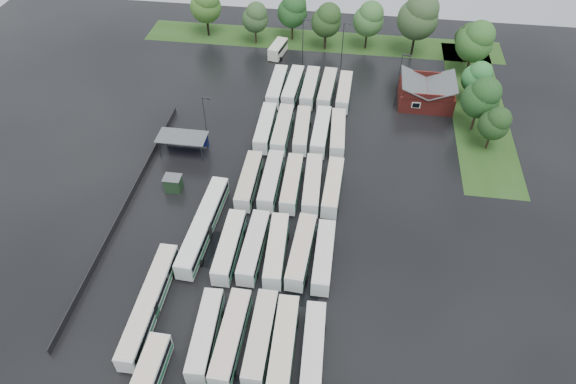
# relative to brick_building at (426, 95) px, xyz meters

# --- Properties ---
(ground) EXTENTS (160.00, 160.00, 0.00)m
(ground) POSITION_rel_brick_building_xyz_m (-24.00, -42.77, -1.87)
(ground) COLOR black
(ground) RESTS_ON ground
(brick_building) EXTENTS (10.07, 8.60, 5.39)m
(brick_building) POSITION_rel_brick_building_xyz_m (0.00, 0.00, 0.00)
(brick_building) COLOR maroon
(brick_building) RESTS_ON ground
(wash_shed) EXTENTS (8.20, 4.20, 3.58)m
(wash_shed) POSITION_rel_brick_building_xyz_m (-41.20, -20.74, 1.12)
(wash_shed) COLOR #2D2D30
(wash_shed) RESTS_ON ground
(utility_hut) EXTENTS (2.70, 2.20, 2.62)m
(utility_hut) POSITION_rel_brick_building_xyz_m (-40.20, -30.17, -0.55)
(utility_hut) COLOR black
(utility_hut) RESTS_ON ground
(grass_strip_north) EXTENTS (80.00, 10.00, 0.01)m
(grass_strip_north) POSITION_rel_brick_building_xyz_m (-22.00, 22.03, -1.86)
(grass_strip_north) COLOR #234515
(grass_strip_north) RESTS_ON ground
(grass_strip_east) EXTENTS (10.00, 50.00, 0.01)m
(grass_strip_east) POSITION_rel_brick_building_xyz_m (10.00, 0.03, -1.86)
(grass_strip_east) COLOR #234515
(grass_strip_east) RESTS_ON ground
(west_fence) EXTENTS (0.10, 50.00, 1.20)m
(west_fence) POSITION_rel_brick_building_xyz_m (-46.20, -34.77, -1.27)
(west_fence) COLOR #2D2D30
(west_fence) RESTS_ON ground
(bus_r1c0) EXTENTS (2.94, 11.40, 3.15)m
(bus_r1c0) POSITION_rel_brick_building_xyz_m (-28.32, -55.38, -0.14)
(bus_r1c0) COLOR silver
(bus_r1c0) RESTS_ON ground
(bus_r1c1) EXTENTS (2.71, 11.92, 3.31)m
(bus_r1c1) POSITION_rel_brick_building_xyz_m (-25.22, -55.39, -0.05)
(bus_r1c1) COLOR silver
(bus_r1c1) RESTS_ON ground
(bus_r1c2) EXTENTS (2.58, 11.72, 3.26)m
(bus_r1c2) POSITION_rel_brick_building_xyz_m (-21.80, -54.92, -0.07)
(bus_r1c2) COLOR silver
(bus_r1c2) RESTS_ON ground
(bus_r1c3) EXTENTS (2.85, 11.94, 3.30)m
(bus_r1c3) POSITION_rel_brick_building_xyz_m (-18.98, -55.45, -0.05)
(bus_r1c3) COLOR silver
(bus_r1c3) RESTS_ON ground
(bus_r1c4) EXTENTS (2.78, 11.30, 3.12)m
(bus_r1c4) POSITION_rel_brick_building_xyz_m (-15.54, -55.45, -0.15)
(bus_r1c4) COLOR silver
(bus_r1c4) RESTS_ON ground
(bus_r2c0) EXTENTS (2.51, 11.62, 3.23)m
(bus_r2c0) POSITION_rel_brick_building_xyz_m (-28.54, -41.83, -0.09)
(bus_r2c0) COLOR silver
(bus_r2c0) RESTS_ON ground
(bus_r2c1) EXTENTS (2.67, 11.60, 3.22)m
(bus_r2c1) POSITION_rel_brick_building_xyz_m (-25.21, -41.42, -0.10)
(bus_r2c1) COLOR silver
(bus_r2c1) RESTS_ON ground
(bus_r2c2) EXTENTS (3.01, 11.64, 3.21)m
(bus_r2c2) POSITION_rel_brick_building_xyz_m (-22.05, -41.54, -0.10)
(bus_r2c2) COLOR silver
(bus_r2c2) RESTS_ON ground
(bus_r2c3) EXTENTS (3.07, 11.83, 3.26)m
(bus_r2c3) POSITION_rel_brick_building_xyz_m (-18.66, -41.26, -0.07)
(bus_r2c3) COLOR silver
(bus_r2c3) RESTS_ON ground
(bus_r2c4) EXTENTS (2.43, 11.24, 3.13)m
(bus_r2c4) POSITION_rel_brick_building_xyz_m (-15.58, -41.69, -0.15)
(bus_r2c4) COLOR silver
(bus_r2c4) RESTS_ON ground
(bus_r3c0) EXTENTS (2.50, 11.51, 3.20)m
(bus_r3c0) POSITION_rel_brick_building_xyz_m (-28.49, -28.30, -0.10)
(bus_r3c0) COLOR silver
(bus_r3c0) RESTS_ON ground
(bus_r3c1) EXTENTS (2.58, 11.79, 3.28)m
(bus_r3c1) POSITION_rel_brick_building_xyz_m (-25.06, -27.86, -0.06)
(bus_r3c1) COLOR silver
(bus_r3c1) RESTS_ON ground
(bus_r3c2) EXTENTS (2.59, 11.49, 3.19)m
(bus_r3c2) POSITION_rel_brick_building_xyz_m (-21.82, -27.95, -0.11)
(bus_r3c2) COLOR silver
(bus_r3c2) RESTS_ON ground
(bus_r3c3) EXTENTS (2.94, 11.86, 3.28)m
(bus_r3c3) POSITION_rel_brick_building_xyz_m (-18.61, -27.85, -0.06)
(bus_r3c3) COLOR silver
(bus_r3c3) RESTS_ON ground
(bus_r3c4) EXTENTS (2.73, 11.39, 3.15)m
(bus_r3c4) POSITION_rel_brick_building_xyz_m (-15.45, -27.84, -0.13)
(bus_r3c4) COLOR silver
(bus_r3c4) RESTS_ON ground
(bus_r4c0) EXTENTS (2.72, 11.81, 3.27)m
(bus_r4c0) POSITION_rel_brick_building_xyz_m (-28.33, -14.46, -0.07)
(bus_r4c0) COLOR silver
(bus_r4c0) RESTS_ON ground
(bus_r4c1) EXTENTS (2.58, 11.88, 3.30)m
(bus_r4c1) POSITION_rel_brick_building_xyz_m (-25.27, -14.61, -0.05)
(bus_r4c1) COLOR silver
(bus_r4c1) RESTS_ON ground
(bus_r4c2) EXTENTS (2.87, 11.43, 3.16)m
(bus_r4c2) POSITION_rel_brick_building_xyz_m (-21.90, -14.22, -0.13)
(bus_r4c2) COLOR silver
(bus_r4c2) RESTS_ON ground
(bus_r4c3) EXTENTS (2.67, 11.82, 3.28)m
(bus_r4c3) POSITION_rel_brick_building_xyz_m (-18.61, -14.19, -0.06)
(bus_r4c3) COLOR silver
(bus_r4c3) RESTS_ON ground
(bus_r4c4) EXTENTS (2.88, 11.49, 3.17)m
(bus_r4c4) POSITION_rel_brick_building_xyz_m (-15.69, -14.22, -0.12)
(bus_r4c4) COLOR silver
(bus_r4c4) RESTS_ON ground
(bus_r5c0) EXTENTS (2.58, 11.86, 3.30)m
(bus_r5c0) POSITION_rel_brick_building_xyz_m (-28.38, -1.04, -0.05)
(bus_r5c0) COLOR silver
(bus_r5c0) RESTS_ON ground
(bus_r5c1) EXTENTS (3.06, 11.85, 3.27)m
(bus_r5c1) POSITION_rel_brick_building_xyz_m (-25.33, -0.61, -0.07)
(bus_r5c1) COLOR silver
(bus_r5c1) RESTS_ON ground
(bus_r5c2) EXTENTS (2.74, 11.74, 3.25)m
(bus_r5c2) POSITION_rel_brick_building_xyz_m (-22.03, -0.49, -0.08)
(bus_r5c2) COLOR silver
(bus_r5c2) RESTS_ON ground
(bus_r5c3) EXTENTS (3.00, 11.85, 3.27)m
(bus_r5c3) POSITION_rel_brick_building_xyz_m (-18.70, -0.55, -0.07)
(bus_r5c3) COLOR silver
(bus_r5c3) RESTS_ON ground
(bus_r5c4) EXTENTS (2.63, 11.34, 3.14)m
(bus_r5c4) POSITION_rel_brick_building_xyz_m (-15.41, -0.94, -0.14)
(bus_r5c4) COLOR silver
(bus_r5c4) RESTS_ON ground
(artic_bus_west_b) EXTENTS (3.35, 17.81, 3.29)m
(artic_bus_west_b) POSITION_rel_brick_building_xyz_m (-33.04, -38.54, -0.04)
(artic_bus_west_b) COLOR silver
(artic_bus_west_b) RESTS_ON ground
(artic_bus_west_c) EXTENTS (2.54, 17.13, 3.18)m
(artic_bus_west_c) POSITION_rel_brick_building_xyz_m (-36.28, -52.24, -0.10)
(artic_bus_west_c) COLOR silver
(artic_bus_west_c) RESTS_ON ground
(minibus) EXTENTS (3.56, 6.73, 2.79)m
(minibus) POSITION_rel_brick_building_xyz_m (-30.62, 14.16, -0.32)
(minibus) COLOR white
(minibus) RESTS_ON ground
(tree_north_0) EXTENTS (6.88, 6.88, 11.40)m
(tree_north_0) POSITION_rel_brick_building_xyz_m (-47.73, 21.03, 5.47)
(tree_north_0) COLOR black
(tree_north_0) RESTS_ON ground
(tree_north_1) EXTENTS (5.75, 5.75, 9.53)m
(tree_north_1) POSITION_rel_brick_building_xyz_m (-36.27, 18.98, 4.26)
(tree_north_1) COLOR #34271C
(tree_north_1) RESTS_ON ground
(tree_north_2) EXTENTS (6.57, 6.57, 10.88)m
(tree_north_2) POSITION_rel_brick_building_xyz_m (-28.42, 21.82, 5.13)
(tree_north_2) COLOR #352818
(tree_north_2) RESTS_ON ground
(tree_north_3) EXTENTS (6.40, 6.40, 10.60)m
(tree_north_3) POSITION_rel_brick_building_xyz_m (-20.65, 18.45, 4.95)
(tree_north_3) COLOR #2F231A
(tree_north_3) RESTS_ON ground
(tree_north_4) EXTENTS (6.53, 6.53, 10.81)m
(tree_north_4) POSITION_rel_brick_building_xyz_m (-11.78, 20.00, 5.09)
(tree_north_4) COLOR black
(tree_north_4) RESTS_ON ground
(tree_north_5) EXTENTS (8.46, 8.46, 14.01)m
(tree_north_5) POSITION_rel_brick_building_xyz_m (-1.73, 18.22, 7.15)
(tree_north_5) COLOR black
(tree_north_5) RESTS_ON ground
(tree_north_6) EXTENTS (4.84, 4.84, 8.01)m
(tree_north_6) POSITION_rel_brick_building_xyz_m (8.98, 18.83, 3.28)
(tree_north_6) COLOR black
(tree_north_6) RESTS_ON ground
(tree_east_0) EXTENTS (5.08, 5.08, 8.42)m
(tree_east_0) POSITION_rel_brick_building_xyz_m (10.03, -12.63, 3.55)
(tree_east_0) COLOR #302417
(tree_east_0) RESTS_ON ground
(tree_east_1) EXTENTS (6.45, 6.45, 10.68)m
(tree_east_1) POSITION_rel_brick_building_xyz_m (8.17, -7.39, 5.01)
(tree_east_1) COLOR #3B281C
(tree_east_1) RESTS_ON ground
(tree_east_2) EXTENTS (5.33, 5.33, 8.83)m
(tree_east_2) POSITION_rel_brick_building_xyz_m (8.73, 1.36, 3.81)
(tree_east_2) COLOR #332211
(tree_east_2) RESTS_ON ground
(tree_east_3) EXTENTS (7.18, 7.18, 11.89)m
(tree_east_3) POSITION_rel_brick_building_xyz_m (9.23, 11.54, 5.78)
(tree_east_3) COLOR black
(tree_east_3) RESTS_ON ground
(tree_east_4) EXTENTS (5.23, 5.23, 8.66)m
(tree_east_4) POSITION_rel_brick_building_xyz_m (9.05, 16.76, 3.70)
(tree_east_4) COLOR black
(tree_east_4) RESTS_ON ground
(lamp_post_ne) EXTENTS (1.66, 0.32, 10.81)m
(lamp_post_ne) POSITION_rel_brick_building_xyz_m (-5.54, -1.73, 4.41)
(lamp_post_ne) COLOR #2D2D30
(lamp_post_ne) RESTS_ON ground
(lamp_post_nw) EXTENTS (1.51, 0.30, 9.83)m
(lamp_post_nw) POSITION_rel_brick_building_xyz_m (-37.57, -18.46, 3.84)
(lamp_post_nw) COLOR #2D2D30
(lamp_post_nw) RESTS_ON ground
(lamp_post_back_w) EXTENTS (1.52, 0.30, 9.90)m
(lamp_post_back_w) POSITION_rel_brick_building_xyz_m (-24.86, 11.75, 3.88)
(lamp_post_back_w) COLOR #2D2D30
(lamp_post_back_w) RESTS_ON ground
(lamp_post_back_e) EXTENTS (1.54, 0.30, 10.00)m
(lamp_post_back_e) POSITION_rel_brick_building_xyz_m (-16.61, 10.73, 3.94)
(lamp_post_back_e) COLOR #2D2D30
(lamp_post_back_e) RESTS_ON ground
(puddle_2) EXTENTS (6.82, 6.82, 0.01)m
(puddle_2) POSITION_rel_brick_building_xyz_m (-30.76, -41.21, -1.86)
(puddle_2) COLOR black
(puddle_2) RESTS_ON ground
(puddle_3) EXTENTS (5.16, 5.16, 0.01)m
(puddle_3) POSITION_rel_brick_building_xyz_m (-18.00, -46.37, -1.86)
(puddle_3) COLOR black
(puddle_3) RESTS_ON ground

